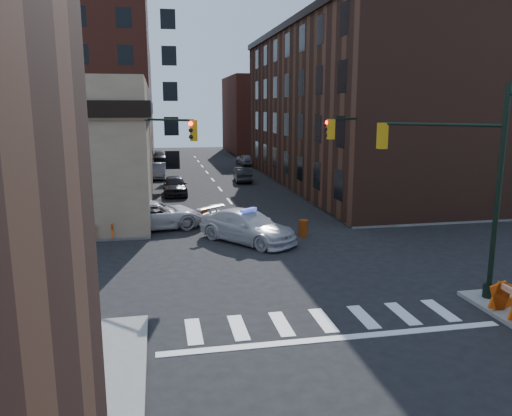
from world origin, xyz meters
name	(u,v)px	position (x,y,z in m)	size (l,w,h in m)	color
ground	(277,262)	(0.00, 0.00, 0.00)	(140.00, 140.00, 0.00)	black
sidewalk_ne	(399,168)	(23.00, 32.75, 0.07)	(34.00, 54.50, 0.15)	gray
apartment_block	(36,65)	(-18.50, 40.00, 12.00)	(25.00, 25.00, 24.00)	#5E291D
commercial_row_ne	(356,110)	(13.00, 22.50, 7.00)	(14.00, 34.00, 14.00)	#47281C
filler_nw	(87,102)	(-16.00, 62.00, 8.00)	(20.00, 18.00, 16.00)	brown
filler_ne	(277,115)	(14.00, 58.00, 6.00)	(16.00, 16.00, 12.00)	#5E291D
signal_pole_se	(468,180)	(6.04, -5.52, 4.61)	(5.40, 5.27, 8.00)	black
signal_pole_nw	(150,163)	(-5.85, 5.34, 4.34)	(3.58, 3.67, 8.00)	black
signal_pole_ne	(353,158)	(5.84, 5.35, 4.34)	(3.67, 3.58, 8.00)	black
tree_ne_near	(289,146)	(7.50, 26.00, 3.49)	(3.00, 3.00, 4.85)	black
tree_ne_far	(271,141)	(7.50, 34.00, 3.49)	(3.00, 3.00, 4.85)	black
police_car	(247,226)	(-0.74, 3.95, 0.86)	(2.41, 5.93, 1.72)	silver
pickup	(154,215)	(-5.80, 7.98, 0.84)	(2.80, 6.08, 1.69)	silver
parked_car_wnear	(175,185)	(-4.09, 19.77, 0.82)	(1.93, 4.79, 1.63)	black
parked_car_wfar	(157,171)	(-5.50, 30.19, 0.79)	(1.67, 4.80, 1.58)	gray
parked_car_wdeep	(160,156)	(-5.14, 47.25, 0.64)	(1.78, 4.38, 1.27)	black
parked_car_enear	(242,175)	(2.76, 26.11, 0.72)	(1.52, 4.36, 1.44)	black
parked_car_efar	(245,160)	(5.50, 40.20, 0.70)	(1.65, 4.09, 1.39)	gray
pedestrian_a	(121,212)	(-7.75, 8.06, 1.08)	(0.68, 0.45, 1.86)	black
pedestrian_b	(104,211)	(-8.76, 8.71, 1.09)	(0.92, 0.71, 1.89)	black
pedestrian_c	(19,223)	(-13.00, 6.18, 1.10)	(1.11, 0.46, 1.90)	#212731
barrel_road	(303,228)	(2.61, 4.46, 0.48)	(0.54, 0.54, 0.96)	#E6460A
barrel_bank	(204,216)	(-2.70, 8.71, 0.48)	(0.54, 0.54, 0.96)	red
barricade_se_a	(510,302)	(6.40, -8.00, 0.67)	(1.37, 0.69, 1.03)	red
barricade_nw_a	(103,230)	(-8.56, 5.70, 0.62)	(1.24, 0.62, 0.93)	red
barricade_nw_b	(86,231)	(-9.50, 5.70, 0.59)	(1.16, 0.58, 0.87)	#C73A09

